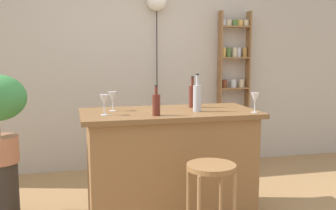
# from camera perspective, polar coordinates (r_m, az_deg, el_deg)

# --- Properties ---
(back_wall) EXTENTS (6.40, 0.10, 2.80)m
(back_wall) POSITION_cam_1_polar(r_m,az_deg,el_deg) (4.96, -4.46, 7.15)
(back_wall) COLOR #BCB2A3
(back_wall) RESTS_ON ground
(kitchen_counter) EXTENTS (1.49, 0.73, 0.95)m
(kitchen_counter) POSITION_cam_1_polar(r_m,az_deg,el_deg) (3.49, 0.18, -8.51)
(kitchen_counter) COLOR olive
(kitchen_counter) RESTS_ON ground
(bar_stool) EXTENTS (0.35, 0.35, 0.67)m
(bar_stool) POSITION_cam_1_polar(r_m,az_deg,el_deg) (2.88, 6.16, -11.64)
(bar_stool) COLOR #997047
(bar_stool) RESTS_ON ground
(spice_shelf) EXTENTS (0.40, 0.13, 1.95)m
(spice_shelf) POSITION_cam_1_polar(r_m,az_deg,el_deg) (5.19, 9.36, 3.20)
(spice_shelf) COLOR olive
(spice_shelf) RESTS_ON ground
(plant_stool) EXTENTS (0.29, 0.29, 0.49)m
(plant_stool) POSITION_cam_1_polar(r_m,az_deg,el_deg) (3.86, -22.67, -11.11)
(plant_stool) COLOR #2D2823
(plant_stool) RESTS_ON ground
(bottle_vinegar) EXTENTS (0.07, 0.07, 0.32)m
(bottle_vinegar) POSITION_cam_1_polar(r_m,az_deg,el_deg) (3.35, 4.19, 1.11)
(bottle_vinegar) COLOR #B2B2B7
(bottle_vinegar) RESTS_ON kitchen_counter
(bottle_olive_oil) EXTENTS (0.06, 0.06, 0.24)m
(bottle_olive_oil) POSITION_cam_1_polar(r_m,az_deg,el_deg) (3.13, -1.68, 0.12)
(bottle_olive_oil) COLOR #5B2319
(bottle_olive_oil) RESTS_ON kitchen_counter
(bottle_wine_red) EXTENTS (0.06, 0.06, 0.28)m
(bottle_wine_red) POSITION_cam_1_polar(r_m,az_deg,el_deg) (3.59, 3.50, 1.34)
(bottle_wine_red) COLOR #5B2319
(bottle_wine_red) RESTS_ON kitchen_counter
(wine_glass_left) EXTENTS (0.07, 0.07, 0.16)m
(wine_glass_left) POSITION_cam_1_polar(r_m,az_deg,el_deg) (3.19, -9.12, 0.64)
(wine_glass_left) COLOR silver
(wine_glass_left) RESTS_ON kitchen_counter
(wine_glass_center) EXTENTS (0.07, 0.07, 0.16)m
(wine_glass_center) POSITION_cam_1_polar(r_m,az_deg,el_deg) (3.36, 12.33, 0.93)
(wine_glass_center) COLOR silver
(wine_glass_center) RESTS_ON kitchen_counter
(wine_glass_right) EXTENTS (0.07, 0.07, 0.16)m
(wine_glass_right) POSITION_cam_1_polar(r_m,az_deg,el_deg) (3.41, -7.93, 1.12)
(wine_glass_right) COLOR silver
(wine_glass_right) RESTS_ON kitchen_counter
(pendant_globe_light) EXTENTS (0.24, 0.24, 2.17)m
(pendant_globe_light) POSITION_cam_1_polar(r_m,az_deg,el_deg) (4.93, -1.63, 14.48)
(pendant_globe_light) COLOR black
(pendant_globe_light) RESTS_ON ground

